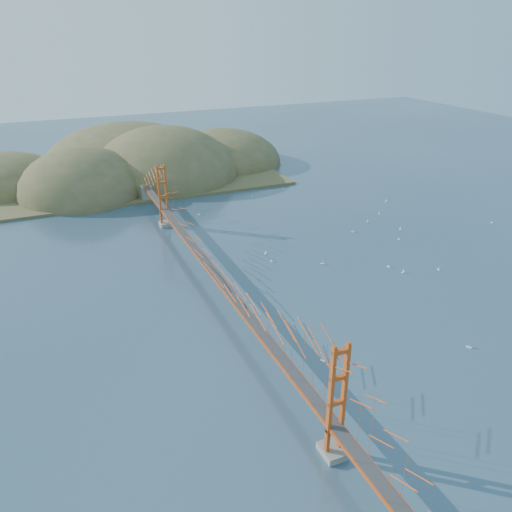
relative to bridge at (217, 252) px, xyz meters
name	(u,v)px	position (x,y,z in m)	size (l,w,h in m)	color
ground	(219,299)	(0.00, -0.18, -7.01)	(320.00, 320.00, 0.00)	#314C62
bridge	(217,252)	(0.00, 0.00, 0.00)	(2.20, 94.40, 12.00)	gray
far_headlands	(137,173)	(2.21, 68.33, -7.01)	(84.00, 58.00, 25.00)	brown
sailboat_10	(322,360)	(6.00, -18.22, -6.86)	(0.59, 0.59, 0.65)	white
sailboat_9	(400,229)	(39.47, 10.56, -6.85)	(0.63, 0.65, 0.73)	white
sailboat_11	(492,222)	(57.74, 6.38, -6.86)	(0.57, 0.57, 0.64)	white
sailboat_7	(252,196)	(21.80, 39.26, -6.86)	(0.61, 0.57, 0.68)	white
sailboat_8	(379,214)	(40.66, 18.73, -6.85)	(0.69, 0.69, 0.72)	white
sailboat_16	(322,263)	(18.72, 3.54, -6.85)	(0.68, 0.68, 0.75)	white
sailboat_6	(469,347)	(23.14, -22.83, -6.85)	(0.67, 0.67, 0.72)	white
sailboat_3	(271,261)	(11.64, 7.51, -6.87)	(0.49, 0.41, 0.57)	white
sailboat_1	(353,232)	(30.56, 12.86, -6.85)	(0.70, 0.70, 0.75)	white
sailboat_0	(389,266)	(27.75, -1.46, -6.86)	(0.53, 0.58, 0.66)	white
sailboat_17	(386,201)	(46.81, 24.65, -6.86)	(0.60, 0.51, 0.68)	white
sailboat_15	(283,189)	(30.35, 40.96, -6.87)	(0.47, 0.52, 0.59)	white
sailboat_12	(199,214)	(7.58, 32.93, -6.85)	(0.68, 0.68, 0.75)	white
sailboat_5	(399,239)	(36.25, 6.86, -6.87)	(0.44, 0.51, 0.58)	white
sailboat_4	(368,221)	(36.23, 16.28, -6.85)	(0.65, 0.65, 0.71)	white
sailboat_14	(439,269)	(34.26, -5.35, -6.86)	(0.55, 0.60, 0.67)	white
sailboat_2	(403,272)	(28.57, -3.99, -6.86)	(0.58, 0.50, 0.66)	white
sailboat_extra_0	(266,253)	(12.04, 10.59, -6.85)	(0.68, 0.68, 0.72)	white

